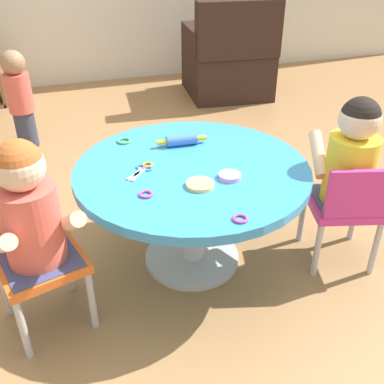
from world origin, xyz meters
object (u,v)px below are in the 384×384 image
Objects in this scene: armchair_dark at (229,61)px; rolling_pin at (182,140)px; seated_child_right at (352,156)px; toddler_standing at (20,97)px; craft_table at (192,188)px; child_chair_right at (346,206)px; child_chair_left at (37,255)px; seated_child_left at (29,210)px; craft_scissors at (141,171)px.

rolling_pin is at bearing -117.99° from armchair_dark.
toddler_standing is at bearing 128.15° from seated_child_right.
seated_child_right is 0.74m from rolling_pin.
child_chair_right reaches higher than craft_table.
armchair_dark is at bearing 53.32° from child_chair_left.
armchair_dark reaches higher than child_chair_right.
seated_child_right is 2.37m from armchair_dark.
seated_child_left is at bearing -74.56° from child_chair_left.
toddler_standing is (-1.76, -0.58, 0.05)m from armchair_dark.
rolling_pin is 0.30m from craft_scissors.
seated_child_right reaches higher than child_chair_right.
seated_child_left is 0.60× the size of armchair_dark.
armchair_dark is at bearing 80.35° from seated_child_right.
rolling_pin is at bearing 84.56° from craft_table.
toddler_standing is (-1.37, 1.74, -0.17)m from seated_child_right.
seated_child_right is 0.60× the size of armchair_dark.
child_chair_right is 1.05× the size of seated_child_right.
armchair_dark is at bearing 80.26° from child_chair_right.
craft_table is at bearing 15.88° from seated_child_left.
child_chair_left is 0.80× the size of toddler_standing.
child_chair_left is 0.80m from rolling_pin.
seated_child_left is (0.01, -0.04, 0.23)m from child_chair_left.
craft_scissors is (0.44, 0.21, -0.03)m from seated_child_left.
craft_scissors is at bearing -71.98° from toddler_standing.
seated_child_left is at bearing -179.59° from seated_child_right.
child_chair_right is 2.24m from toddler_standing.
child_chair_left is 1.05× the size of seated_child_right.
child_chair_left is 4.01× the size of craft_scissors.
armchair_dark is at bearing 53.95° from seated_child_left.
child_chair_left is 1.00× the size of child_chair_right.
toddler_standing reaches higher than rolling_pin.
rolling_pin is at bearing -61.46° from toddler_standing.
armchair_dark is at bearing 18.36° from toddler_standing.
armchair_dark reaches higher than craft_scissors.
seated_child_left is at bearing -87.94° from toddler_standing.
child_chair_right is (1.30, -0.07, 0.00)m from child_chair_left.
armchair_dark is at bearing 59.29° from craft_scissors.
craft_table is 4.30× the size of rolling_pin.
child_chair_right is 2.40m from armchair_dark.
child_chair_right is at bearing -15.65° from craft_scissors.
child_chair_right is at bearing -2.97° from child_chair_left.
craft_table is at bearing 161.57° from child_chair_right.
seated_child_right reaches higher than toddler_standing.
child_chair_right is 2.32× the size of rolling_pin.
seated_child_left is 0.78m from rolling_pin.
child_chair_left is 2.32× the size of rolling_pin.
child_chair_left is at bearing -88.25° from toddler_standing.
seated_child_left and seated_child_right have the same top height.
seated_child_left is 1.00× the size of seated_child_right.
craft_table is at bearing -65.48° from toddler_standing.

